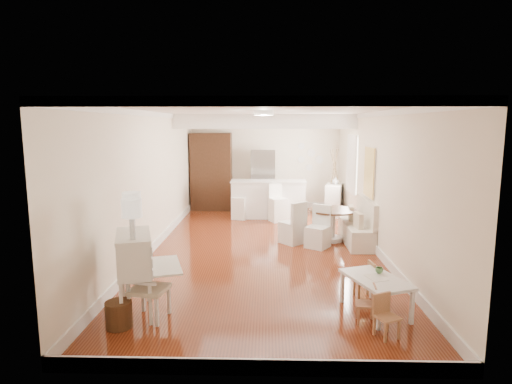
{
  "coord_description": "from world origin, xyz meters",
  "views": [
    {
      "loc": [
        0.07,
        -8.51,
        2.53
      ],
      "look_at": [
        -0.16,
        0.3,
        1.15
      ],
      "focal_mm": 30.0,
      "sensor_mm": 36.0,
      "label": 1
    }
  ],
  "objects_px": {
    "wicker_basket": "(119,314)",
    "kids_table": "(375,295)",
    "bar_stool_right": "(278,203)",
    "kids_chair_b": "(364,280)",
    "breakfast_counter": "(268,199)",
    "gustavian_armchair": "(149,288)",
    "kids_chair_a": "(366,304)",
    "slip_chair_near": "(318,227)",
    "bar_stool_left": "(240,202)",
    "secretary_bureau": "(135,274)",
    "sideboard": "(334,200)",
    "slip_chair_far": "(292,222)",
    "dining_table": "(332,225)",
    "kids_chair_c": "(387,316)",
    "pantry_cabinet": "(212,172)",
    "fridge": "(275,180)"
  },
  "relations": [
    {
      "from": "slip_chair_near",
      "to": "fridge",
      "type": "xyz_separation_m",
      "value": [
        -0.83,
        3.97,
        0.46
      ]
    },
    {
      "from": "sideboard",
      "to": "pantry_cabinet",
      "type": "bearing_deg",
      "value": -178.37
    },
    {
      "from": "bar_stool_left",
      "to": "bar_stool_right",
      "type": "height_order",
      "value": "bar_stool_right"
    },
    {
      "from": "slip_chair_far",
      "to": "breakfast_counter",
      "type": "bearing_deg",
      "value": -120.82
    },
    {
      "from": "gustavian_armchair",
      "to": "kids_chair_a",
      "type": "relative_size",
      "value": 1.66
    },
    {
      "from": "slip_chair_far",
      "to": "pantry_cabinet",
      "type": "distance_m",
      "value": 4.35
    },
    {
      "from": "kids_chair_c",
      "to": "fridge",
      "type": "bearing_deg",
      "value": 73.53
    },
    {
      "from": "wicker_basket",
      "to": "kids_chair_b",
      "type": "relative_size",
      "value": 0.61
    },
    {
      "from": "gustavian_armchair",
      "to": "kids_chair_a",
      "type": "bearing_deg",
      "value": -80.15
    },
    {
      "from": "wicker_basket",
      "to": "kids_table",
      "type": "bearing_deg",
      "value": 8.71
    },
    {
      "from": "pantry_cabinet",
      "to": "kids_table",
      "type": "bearing_deg",
      "value": -66.25
    },
    {
      "from": "bar_stool_right",
      "to": "bar_stool_left",
      "type": "bearing_deg",
      "value": 139.82
    },
    {
      "from": "kids_table",
      "to": "slip_chair_near",
      "type": "xyz_separation_m",
      "value": [
        -0.41,
        3.14,
        0.19
      ]
    },
    {
      "from": "gustavian_armchair",
      "to": "dining_table",
      "type": "distance_m",
      "value": 4.92
    },
    {
      "from": "secretary_bureau",
      "to": "kids_chair_c",
      "type": "distance_m",
      "value": 3.28
    },
    {
      "from": "kids_table",
      "to": "bar_stool_right",
      "type": "bearing_deg",
      "value": 102.01
    },
    {
      "from": "kids_chair_a",
      "to": "fridge",
      "type": "height_order",
      "value": "fridge"
    },
    {
      "from": "wicker_basket",
      "to": "kids_table",
      "type": "height_order",
      "value": "kids_table"
    },
    {
      "from": "breakfast_counter",
      "to": "sideboard",
      "type": "bearing_deg",
      "value": 10.21
    },
    {
      "from": "kids_table",
      "to": "slip_chair_far",
      "type": "bearing_deg",
      "value": 104.92
    },
    {
      "from": "dining_table",
      "to": "bar_stool_left",
      "type": "height_order",
      "value": "bar_stool_left"
    },
    {
      "from": "kids_chair_b",
      "to": "pantry_cabinet",
      "type": "distance_m",
      "value": 7.37
    },
    {
      "from": "kids_chair_c",
      "to": "slip_chair_near",
      "type": "bearing_deg",
      "value": 70.42
    },
    {
      "from": "bar_stool_left",
      "to": "sideboard",
      "type": "distance_m",
      "value": 2.68
    },
    {
      "from": "kids_chair_b",
      "to": "breakfast_counter",
      "type": "bearing_deg",
      "value": -173.75
    },
    {
      "from": "slip_chair_near",
      "to": "kids_chair_a",
      "type": "bearing_deg",
      "value": -53.24
    },
    {
      "from": "fridge",
      "to": "dining_table",
      "type": "bearing_deg",
      "value": -70.78
    },
    {
      "from": "kids_chair_b",
      "to": "breakfast_counter",
      "type": "height_order",
      "value": "breakfast_counter"
    },
    {
      "from": "bar_stool_right",
      "to": "fridge",
      "type": "distance_m",
      "value": 1.6
    },
    {
      "from": "secretary_bureau",
      "to": "bar_stool_right",
      "type": "relative_size",
      "value": 1.13
    },
    {
      "from": "gustavian_armchair",
      "to": "pantry_cabinet",
      "type": "xyz_separation_m",
      "value": [
        -0.13,
        7.4,
        0.73
      ]
    },
    {
      "from": "slip_chair_near",
      "to": "fridge",
      "type": "bearing_deg",
      "value": 134.88
    },
    {
      "from": "wicker_basket",
      "to": "slip_chair_far",
      "type": "distance_m",
      "value": 4.66
    },
    {
      "from": "slip_chair_far",
      "to": "breakfast_counter",
      "type": "distance_m",
      "value": 2.65
    },
    {
      "from": "kids_chair_b",
      "to": "bar_stool_right",
      "type": "distance_m",
      "value": 5.18
    },
    {
      "from": "fridge",
      "to": "kids_chair_c",
      "type": "bearing_deg",
      "value": -81.16
    },
    {
      "from": "wicker_basket",
      "to": "pantry_cabinet",
      "type": "relative_size",
      "value": 0.15
    },
    {
      "from": "kids_chair_c",
      "to": "pantry_cabinet",
      "type": "distance_m",
      "value": 8.47
    },
    {
      "from": "secretary_bureau",
      "to": "bar_stool_left",
      "type": "relative_size",
      "value": 1.17
    },
    {
      "from": "wicker_basket",
      "to": "sideboard",
      "type": "height_order",
      "value": "sideboard"
    },
    {
      "from": "slip_chair_near",
      "to": "bar_stool_left",
      "type": "distance_m",
      "value": 3.26
    },
    {
      "from": "kids_chair_b",
      "to": "kids_chair_c",
      "type": "distance_m",
      "value": 1.2
    },
    {
      "from": "wicker_basket",
      "to": "pantry_cabinet",
      "type": "xyz_separation_m",
      "value": [
        0.2,
        7.65,
        0.98
      ]
    },
    {
      "from": "slip_chair_near",
      "to": "wicker_basket",
      "type": "bearing_deg",
      "value": -95.63
    },
    {
      "from": "slip_chair_far",
      "to": "pantry_cabinet",
      "type": "bearing_deg",
      "value": -100.99
    },
    {
      "from": "gustavian_armchair",
      "to": "sideboard",
      "type": "bearing_deg",
      "value": -16.65
    },
    {
      "from": "kids_chair_a",
      "to": "slip_chair_near",
      "type": "height_order",
      "value": "slip_chair_near"
    },
    {
      "from": "secretary_bureau",
      "to": "bar_stool_left",
      "type": "xyz_separation_m",
      "value": [
        1.03,
        5.97,
        -0.08
      ]
    },
    {
      "from": "slip_chair_near",
      "to": "breakfast_counter",
      "type": "distance_m",
      "value": 3.1
    },
    {
      "from": "dining_table",
      "to": "slip_chair_near",
      "type": "relative_size",
      "value": 1.17
    }
  ]
}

